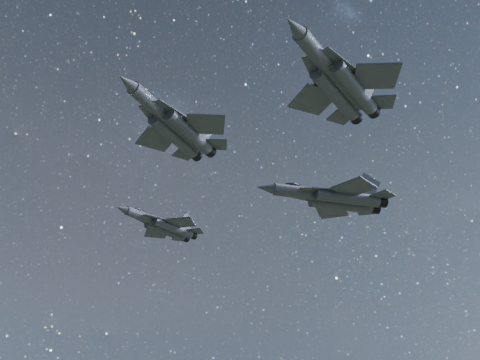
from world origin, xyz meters
TOP-DOWN VIEW (x-y plane):
  - jet_lead at (-12.08, -3.11)m, footprint 17.03×11.19m
  - jet_left at (1.93, 22.31)m, footprint 16.03×11.14m
  - jet_right at (-4.17, -20.66)m, footprint 17.65×11.87m
  - jet_slot at (11.88, -4.75)m, footprint 18.23×11.98m

SIDE VIEW (x-z plane):
  - jet_slot at x=11.88m, z-range 153.42..158.10m
  - jet_right at x=-4.17m, z-range 155.31..159.76m
  - jet_lead at x=-12.08m, z-range 155.91..160.29m
  - jet_left at x=1.93m, z-range 156.26..160.29m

